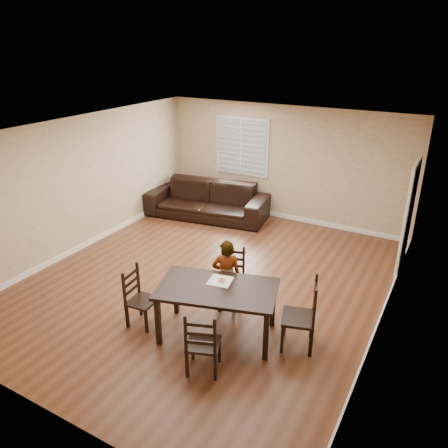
{
  "coord_description": "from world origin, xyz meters",
  "views": [
    {
      "loc": [
        3.64,
        -5.87,
        4.07
      ],
      "look_at": [
        0.12,
        0.39,
        1.0
      ],
      "focal_mm": 35.0,
      "sensor_mm": 36.0,
      "label": 1
    }
  ],
  "objects": [
    {
      "name": "ground",
      "position": [
        0.0,
        0.0,
        0.0
      ],
      "size": [
        7.0,
        7.0,
        0.0
      ],
      "primitive_type": "plane",
      "color": "brown",
      "rests_on": "ground"
    },
    {
      "name": "room",
      "position": [
        0.04,
        0.18,
        1.81
      ],
      "size": [
        6.04,
        7.04,
        2.72
      ],
      "color": "#D1B98D",
      "rests_on": "ground"
    },
    {
      "name": "dining_table",
      "position": [
        0.93,
        -1.25,
        0.71
      ],
      "size": [
        1.9,
        1.4,
        0.8
      ],
      "rotation": [
        0.0,
        0.0,
        0.29
      ],
      "color": "black",
      "rests_on": "ground"
    },
    {
      "name": "chair_near",
      "position": [
        0.63,
        -0.23,
        0.42
      ],
      "size": [
        0.51,
        0.49,
        0.92
      ],
      "rotation": [
        0.0,
        0.0,
        0.3
      ],
      "color": "black",
      "rests_on": "ground"
    },
    {
      "name": "chair_far",
      "position": [
        1.19,
        -2.1,
        0.43
      ],
      "size": [
        0.54,
        0.52,
        0.95
      ],
      "rotation": [
        0.0,
        0.0,
        3.5
      ],
      "color": "black",
      "rests_on": "ground"
    },
    {
      "name": "chair_left",
      "position": [
        -0.3,
        -1.59,
        0.42
      ],
      "size": [
        0.43,
        0.46,
        0.93
      ],
      "rotation": [
        0.0,
        0.0,
        1.67
      ],
      "color": "black",
      "rests_on": "ground"
    },
    {
      "name": "chair_right",
      "position": [
        2.17,
        -0.88,
        0.49
      ],
      "size": [
        0.57,
        0.59,
        1.07
      ],
      "rotation": [
        0.0,
        0.0,
        -1.27
      ],
      "color": "black",
      "rests_on": "ground"
    },
    {
      "name": "child",
      "position": [
        0.76,
        -0.66,
        0.63
      ],
      "size": [
        0.54,
        0.47,
        1.25
      ],
      "primitive_type": "imported",
      "rotation": [
        0.0,
        0.0,
        3.6
      ],
      "color": "gray",
      "rests_on": "ground"
    },
    {
      "name": "napkin",
      "position": [
        0.88,
        -1.07,
        0.8
      ],
      "size": [
        0.39,
        0.39,
        0.0
      ],
      "primitive_type": "cube",
      "rotation": [
        0.0,
        0.0,
        0.19
      ],
      "color": "beige",
      "rests_on": "dining_table"
    },
    {
      "name": "donut",
      "position": [
        0.9,
        -1.06,
        0.82
      ],
      "size": [
        0.11,
        0.11,
        0.04
      ],
      "color": "#D99D4D",
      "rests_on": "napkin"
    },
    {
      "name": "sofa",
      "position": [
        -1.63,
        2.66,
        0.43
      ],
      "size": [
        3.07,
        1.6,
        0.85
      ],
      "primitive_type": "imported",
      "rotation": [
        0.0,
        0.0,
        0.16
      ],
      "color": "black",
      "rests_on": "ground"
    }
  ]
}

